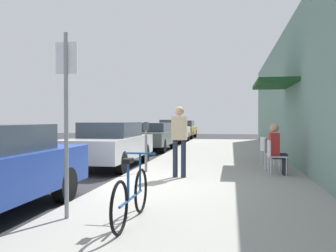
{
  "coord_description": "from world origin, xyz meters",
  "views": [
    {
      "loc": [
        2.68,
        -7.46,
        1.51
      ],
      "look_at": [
        0.03,
        7.6,
        1.23
      ],
      "focal_mm": 38.52,
      "sensor_mm": 36.0,
      "label": 1
    }
  ],
  "objects_px": {
    "parked_car_1": "(110,144)",
    "cafe_chair_1": "(271,152)",
    "parked_car_4": "(184,129)",
    "cafe_chair_2": "(267,149)",
    "bicycle_0": "(131,196)",
    "parking_meter": "(146,143)",
    "seated_patron_0": "(277,147)",
    "parked_car_3": "(173,131)",
    "street_sign": "(66,110)",
    "cafe_chair_0": "(274,155)",
    "pedestrian_standing": "(179,136)",
    "parked_car_2": "(152,136)"
  },
  "relations": [
    {
      "from": "street_sign",
      "to": "cafe_chair_0",
      "type": "relative_size",
      "value": 2.99
    },
    {
      "from": "parked_car_2",
      "to": "parked_car_4",
      "type": "bearing_deg",
      "value": 90.0
    },
    {
      "from": "parking_meter",
      "to": "street_sign",
      "type": "xyz_separation_m",
      "value": [
        -0.05,
        -4.56,
        0.75
      ]
    },
    {
      "from": "street_sign",
      "to": "cafe_chair_2",
      "type": "height_order",
      "value": "street_sign"
    },
    {
      "from": "parked_car_3",
      "to": "cafe_chair_0",
      "type": "distance_m",
      "value": 14.86
    },
    {
      "from": "parked_car_4",
      "to": "street_sign",
      "type": "distance_m",
      "value": 24.14
    },
    {
      "from": "cafe_chair_1",
      "to": "street_sign",
      "type": "bearing_deg",
      "value": -121.5
    },
    {
      "from": "parked_car_2",
      "to": "street_sign",
      "type": "height_order",
      "value": "street_sign"
    },
    {
      "from": "parked_car_1",
      "to": "street_sign",
      "type": "relative_size",
      "value": 1.69
    },
    {
      "from": "parking_meter",
      "to": "seated_patron_0",
      "type": "height_order",
      "value": "parking_meter"
    },
    {
      "from": "parked_car_1",
      "to": "cafe_chair_2",
      "type": "relative_size",
      "value": 5.06
    },
    {
      "from": "street_sign",
      "to": "parked_car_1",
      "type": "bearing_deg",
      "value": 103.69
    },
    {
      "from": "cafe_chair_1",
      "to": "pedestrian_standing",
      "type": "bearing_deg",
      "value": -144.31
    },
    {
      "from": "bicycle_0",
      "to": "street_sign",
      "type": "bearing_deg",
      "value": 176.89
    },
    {
      "from": "bicycle_0",
      "to": "cafe_chair_2",
      "type": "distance_m",
      "value": 6.82
    },
    {
      "from": "cafe_chair_0",
      "to": "parked_car_1",
      "type": "bearing_deg",
      "value": 162.36
    },
    {
      "from": "cafe_chair_1",
      "to": "seated_patron_0",
      "type": "bearing_deg",
      "value": -86.07
    },
    {
      "from": "bicycle_0",
      "to": "pedestrian_standing",
      "type": "distance_m",
      "value": 3.91
    },
    {
      "from": "parked_car_3",
      "to": "street_sign",
      "type": "bearing_deg",
      "value": -85.41
    },
    {
      "from": "parked_car_1",
      "to": "parked_car_3",
      "type": "relative_size",
      "value": 1.0
    },
    {
      "from": "pedestrian_standing",
      "to": "parked_car_4",
      "type": "bearing_deg",
      "value": 97.18
    },
    {
      "from": "seated_patron_0",
      "to": "cafe_chair_1",
      "type": "xyz_separation_m",
      "value": [
        -0.06,
        0.83,
        -0.19
      ]
    },
    {
      "from": "street_sign",
      "to": "bicycle_0",
      "type": "distance_m",
      "value": 1.5
    },
    {
      "from": "parked_car_2",
      "to": "parking_meter",
      "type": "distance_m",
      "value": 7.91
    },
    {
      "from": "parked_car_1",
      "to": "seated_patron_0",
      "type": "distance_m",
      "value": 5.13
    },
    {
      "from": "parked_car_1",
      "to": "street_sign",
      "type": "height_order",
      "value": "street_sign"
    },
    {
      "from": "pedestrian_standing",
      "to": "parked_car_1",
      "type": "bearing_deg",
      "value": 137.35
    },
    {
      "from": "cafe_chair_2",
      "to": "pedestrian_standing",
      "type": "bearing_deg",
      "value": -132.12
    },
    {
      "from": "parked_car_1",
      "to": "cafe_chair_1",
      "type": "relative_size",
      "value": 5.06
    },
    {
      "from": "cafe_chair_0",
      "to": "cafe_chair_2",
      "type": "height_order",
      "value": "same"
    },
    {
      "from": "street_sign",
      "to": "pedestrian_standing",
      "type": "distance_m",
      "value": 3.99
    },
    {
      "from": "parked_car_4",
      "to": "parking_meter",
      "type": "xyz_separation_m",
      "value": [
        1.55,
        -19.51,
        0.16
      ]
    },
    {
      "from": "bicycle_0",
      "to": "cafe_chair_1",
      "type": "bearing_deg",
      "value": 66.56
    },
    {
      "from": "parking_meter",
      "to": "bicycle_0",
      "type": "distance_m",
      "value": 4.72
    },
    {
      "from": "parking_meter",
      "to": "pedestrian_standing",
      "type": "relative_size",
      "value": 0.78
    },
    {
      "from": "bicycle_0",
      "to": "cafe_chair_1",
      "type": "distance_m",
      "value": 6.0
    },
    {
      "from": "seated_patron_0",
      "to": "parked_car_3",
      "type": "bearing_deg",
      "value": 109.22
    },
    {
      "from": "parking_meter",
      "to": "parked_car_2",
      "type": "bearing_deg",
      "value": 101.3
    },
    {
      "from": "cafe_chair_1",
      "to": "parking_meter",
      "type": "bearing_deg",
      "value": -164.86
    },
    {
      "from": "cafe_chair_0",
      "to": "cafe_chair_2",
      "type": "bearing_deg",
      "value": 89.9
    },
    {
      "from": "parked_car_4",
      "to": "cafe_chair_2",
      "type": "xyz_separation_m",
      "value": [
        4.84,
        -17.73,
        -0.11
      ]
    },
    {
      "from": "street_sign",
      "to": "seated_patron_0",
      "type": "relative_size",
      "value": 2.02
    },
    {
      "from": "parked_car_2",
      "to": "bicycle_0",
      "type": "xyz_separation_m",
      "value": [
        2.45,
        -12.37,
        -0.23
      ]
    },
    {
      "from": "cafe_chair_0",
      "to": "parked_car_3",
      "type": "bearing_deg",
      "value": 109.0
    },
    {
      "from": "parked_car_1",
      "to": "parked_car_3",
      "type": "distance_m",
      "value": 12.52
    },
    {
      "from": "cafe_chair_2",
      "to": "pedestrian_standing",
      "type": "relative_size",
      "value": 0.51
    },
    {
      "from": "parking_meter",
      "to": "parked_car_4",
      "type": "bearing_deg",
      "value": 94.54
    },
    {
      "from": "cafe_chair_0",
      "to": "cafe_chair_2",
      "type": "distance_m",
      "value": 1.72
    },
    {
      "from": "cafe_chair_1",
      "to": "bicycle_0",
      "type": "bearing_deg",
      "value": -113.44
    },
    {
      "from": "parked_car_1",
      "to": "parked_car_3",
      "type": "bearing_deg",
      "value": 90.0
    }
  ]
}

